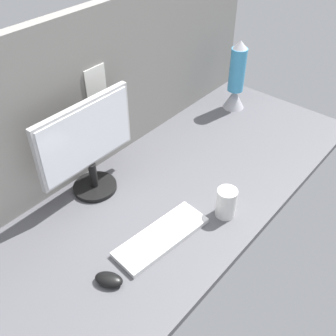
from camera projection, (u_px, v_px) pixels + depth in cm
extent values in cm
cube|color=#515156|center=(181.00, 184.00, 171.23)|extent=(180.00, 80.00, 3.00)
cube|color=gray|center=(113.00, 83.00, 167.35)|extent=(180.00, 5.00, 67.50)
cube|color=white|center=(96.00, 86.00, 156.77)|extent=(10.11, 0.40, 15.91)
cylinder|color=black|center=(95.00, 187.00, 166.24)|extent=(18.00, 18.00, 1.80)
cylinder|color=black|center=(93.00, 175.00, 162.15)|extent=(3.20, 3.20, 11.00)
cube|color=#B7B7B7|center=(85.00, 135.00, 150.40)|extent=(44.04, 2.40, 27.36)
cube|color=white|center=(88.00, 137.00, 149.70)|extent=(41.64, 0.60, 24.96)
cube|color=silver|center=(161.00, 237.00, 145.21)|extent=(38.19, 16.91, 2.00)
ellipsoid|color=black|center=(109.00, 279.00, 130.40)|extent=(8.98, 11.04, 3.40)
cylinder|color=white|center=(226.00, 203.00, 151.49)|extent=(7.77, 7.77, 12.30)
cone|color=#A5A5AD|center=(234.00, 98.00, 213.93)|extent=(11.37, 11.37, 10.33)
cylinder|color=#3F99CC|center=(237.00, 70.00, 203.37)|extent=(8.27, 8.27, 22.74)
cone|color=#A5A5AD|center=(240.00, 44.00, 194.79)|extent=(7.44, 7.44, 4.13)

